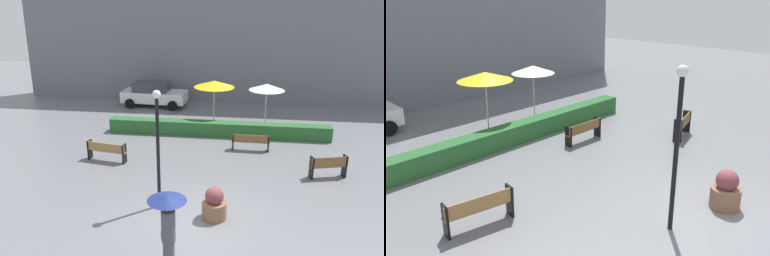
% 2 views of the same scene
% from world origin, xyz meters
% --- Properties ---
extents(ground_plane, '(60.00, 60.00, 0.00)m').
position_xyz_m(ground_plane, '(0.00, 0.00, 0.00)').
color(ground_plane, slate).
extents(bench_far_left, '(1.87, 0.65, 0.87)m').
position_xyz_m(bench_far_left, '(-4.51, 4.32, 0.52)').
color(bench_far_left, '#9E7242').
rests_on(bench_far_left, ground).
extents(bench_far_right, '(1.54, 0.71, 0.92)m').
position_xyz_m(bench_far_right, '(4.93, 3.89, 0.55)').
color(bench_far_right, brown).
rests_on(bench_far_right, ground).
extents(bench_back_row, '(1.78, 0.36, 0.80)m').
position_xyz_m(bench_back_row, '(1.82, 6.48, 0.48)').
color(bench_back_row, brown).
rests_on(bench_back_row, ground).
extents(planter_pot, '(0.82, 0.82, 1.12)m').
position_xyz_m(planter_pot, '(0.64, 0.19, 0.49)').
color(planter_pot, brown).
rests_on(planter_pot, ground).
extents(lamp_post, '(0.28, 0.28, 4.16)m').
position_xyz_m(lamp_post, '(-1.33, 0.73, 2.53)').
color(lamp_post, black).
rests_on(lamp_post, ground).
extents(patio_umbrella_yellow, '(2.22, 2.22, 2.61)m').
position_xyz_m(patio_umbrella_yellow, '(-0.23, 9.93, 2.42)').
color(patio_umbrella_yellow, silver).
rests_on(patio_umbrella_yellow, ground).
extents(patio_umbrella_white, '(1.95, 1.95, 2.43)m').
position_xyz_m(patio_umbrella_white, '(2.62, 10.32, 2.25)').
color(patio_umbrella_white, silver).
rests_on(patio_umbrella_white, ground).
extents(hedge_strip, '(11.52, 0.70, 0.74)m').
position_xyz_m(hedge_strip, '(0.11, 8.40, 0.37)').
color(hedge_strip, '#28602D').
rests_on(hedge_strip, ground).
extents(building_facade, '(28.00, 1.20, 9.69)m').
position_xyz_m(building_facade, '(0.00, 16.00, 4.85)').
color(building_facade, slate).
rests_on(building_facade, ground).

